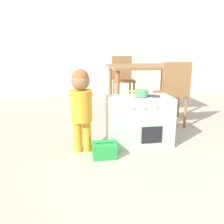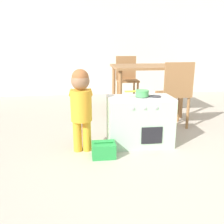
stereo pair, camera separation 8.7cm
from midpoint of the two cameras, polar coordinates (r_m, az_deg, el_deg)
ground_plane at (r=2.13m, az=16.05°, el=-15.86°), size 16.00×16.00×0.00m
wall_back at (r=5.52m, az=1.05°, el=17.57°), size 10.00×0.06×2.60m
play_kitchen at (r=2.74m, az=7.27°, el=-2.07°), size 0.69×0.38×0.54m
toy_pot at (r=2.67m, az=7.77°, el=4.36°), size 0.26×0.14×0.07m
child_figure at (r=2.50m, az=-6.10°, el=2.36°), size 0.24×0.35×0.85m
toy_basket at (r=2.48m, az=-0.92°, el=-8.65°), size 0.23×0.18×0.16m
dining_table at (r=3.99m, az=8.39°, el=8.96°), size 1.04×0.82×0.76m
dining_chair_near at (r=3.37m, az=14.88°, el=4.33°), size 0.38×0.38×0.87m
dining_chair_far at (r=4.64m, az=3.96°, el=7.70°), size 0.38×0.38×0.87m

